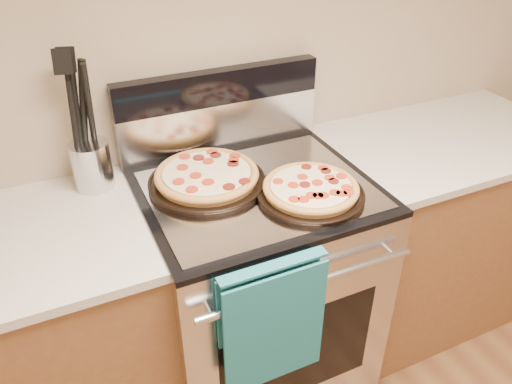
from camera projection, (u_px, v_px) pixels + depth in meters
name	position (u px, v px, depth m)	size (l,w,h in m)	color
wall_back	(212.00, 29.00, 1.69)	(4.00, 4.00, 0.00)	tan
range_body	(256.00, 290.00, 1.91)	(0.76, 0.68, 0.90)	#B7B7BC
oven_window	(298.00, 354.00, 1.66)	(0.56, 0.01, 0.40)	black
cooktop	(256.00, 188.00, 1.66)	(0.76, 0.68, 0.02)	black
backsplash_lower	(221.00, 125.00, 1.85)	(0.76, 0.06, 0.18)	silver
backsplash_upper	(219.00, 87.00, 1.77)	(0.76, 0.06, 0.12)	black
oven_handle	(310.00, 284.00, 1.44)	(0.03, 0.03, 0.70)	silver
dish_towel	(272.00, 321.00, 1.45)	(0.32, 0.05, 0.42)	#1D6292
foil_sheet	(259.00, 190.00, 1.63)	(0.70, 0.55, 0.01)	gray
cabinet_left	(8.00, 366.00, 1.63)	(1.00, 0.62, 0.88)	brown
cabinet_right	(430.00, 230.00, 2.25)	(1.00, 0.62, 0.88)	brown
countertop_right	(451.00, 139.00, 2.01)	(1.02, 0.64, 0.03)	#B8B0A5
pepperoni_pizza_back	(207.00, 177.00, 1.64)	(0.38, 0.38, 0.05)	#B16D36
pepperoni_pizza_front	(311.00, 190.00, 1.58)	(0.34, 0.34, 0.05)	#B16D36
utensil_crock	(92.00, 165.00, 1.63)	(0.13, 0.13, 0.16)	silver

